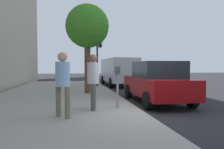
% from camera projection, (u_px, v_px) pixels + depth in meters
% --- Properties ---
extents(ground_plane, '(80.00, 80.00, 0.00)m').
position_uv_depth(ground_plane, '(141.00, 114.00, 6.74)').
color(ground_plane, '#232326').
rests_on(ground_plane, ground).
extents(sidewalk_slab, '(28.00, 6.00, 0.15)m').
position_uv_depth(sidewalk_slab, '(46.00, 116.00, 6.20)').
color(sidewalk_slab, gray).
rests_on(sidewalk_slab, ground_plane).
extents(parking_meter, '(0.36, 0.12, 1.41)m').
position_uv_depth(parking_meter, '(117.00, 78.00, 6.95)').
color(parking_meter, gray).
rests_on(parking_meter, sidewalk_slab).
extents(pedestrian_at_meter, '(0.54, 0.39, 1.81)m').
position_uv_depth(pedestrian_at_meter, '(93.00, 77.00, 6.72)').
color(pedestrian_at_meter, '#47474C').
rests_on(pedestrian_at_meter, sidewalk_slab).
extents(pedestrian_bystander, '(0.44, 0.41, 1.81)m').
position_uv_depth(pedestrian_bystander, '(63.00, 79.00, 5.71)').
color(pedestrian_bystander, '#726656').
rests_on(pedestrian_bystander, sidewalk_slab).
extents(parked_sedan_near, '(4.43, 2.02, 1.77)m').
position_uv_depth(parked_sedan_near, '(156.00, 82.00, 8.93)').
color(parked_sedan_near, maroon).
rests_on(parked_sedan_near, ground_plane).
extents(parked_van_far, '(5.27, 2.27, 2.18)m').
position_uv_depth(parked_van_far, '(118.00, 70.00, 16.71)').
color(parked_van_far, silver).
rests_on(parked_van_far, ground_plane).
extents(street_tree, '(2.28, 2.28, 4.67)m').
position_uv_depth(street_tree, '(87.00, 27.00, 10.89)').
color(street_tree, brown).
rests_on(street_tree, sidewalk_slab).
extents(traffic_signal, '(0.24, 0.44, 3.60)m').
position_uv_depth(traffic_signal, '(99.00, 52.00, 14.80)').
color(traffic_signal, black).
rests_on(traffic_signal, sidewalk_slab).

